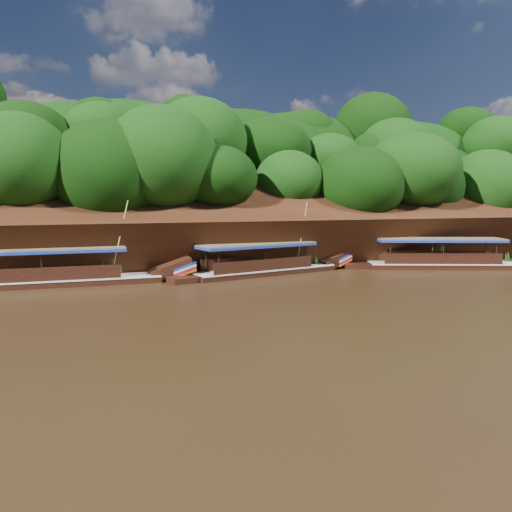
{
  "coord_description": "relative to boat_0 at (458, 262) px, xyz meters",
  "views": [
    {
      "loc": [
        -14.32,
        -23.64,
        5.28
      ],
      "look_at": [
        -3.42,
        7.0,
        1.52
      ],
      "focal_mm": 35.0,
      "sensor_mm": 36.0,
      "label": 1
    }
  ],
  "objects": [
    {
      "name": "ground",
      "position": [
        -12.71,
        -6.54,
        -0.52
      ],
      "size": [
        160.0,
        160.0,
        0.0
      ],
      "primitive_type": "plane",
      "color": "black",
      "rests_on": "ground"
    },
    {
      "name": "riverbank",
      "position": [
        -12.72,
        16.19,
        1.37
      ],
      "size": [
        120.0,
        30.06,
        19.4
      ],
      "color": "black",
      "rests_on": "ground"
    },
    {
      "name": "boat_0",
      "position": [
        0.0,
        0.0,
        0.0
      ],
      "size": [
        13.88,
        6.75,
        5.58
      ],
      "rotation": [
        0.0,
        0.0,
        -0.36
      ],
      "color": "black",
      "rests_on": "ground"
    },
    {
      "name": "boat_1",
      "position": [
        -14.2,
        2.15,
        -0.02
      ],
      "size": [
        12.88,
        4.59,
        5.46
      ],
      "rotation": [
        0.0,
        0.0,
        0.22
      ],
      "color": "black",
      "rests_on": "ground"
    },
    {
      "name": "boat_2",
      "position": [
        -27.64,
        2.11,
        0.0
      ],
      "size": [
        14.66,
        2.58,
        5.59
      ],
      "rotation": [
        0.0,
        0.0,
        -0.02
      ],
      "color": "black",
      "rests_on": "ground"
    },
    {
      "name": "reeds",
      "position": [
        -16.01,
        2.97,
        0.38
      ],
      "size": [
        51.65,
        2.2,
        2.05
      ],
      "color": "#1E6318",
      "rests_on": "ground"
    }
  ]
}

